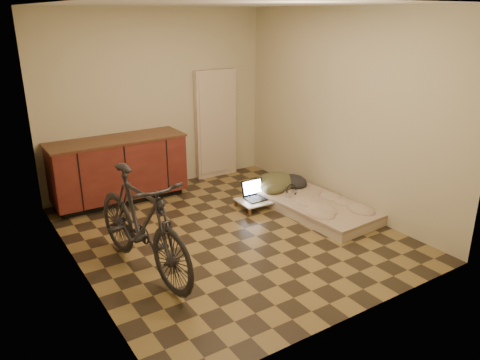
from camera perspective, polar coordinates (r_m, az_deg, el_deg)
room_shell at (r=5.27m, az=-1.40°, el=6.37°), size 3.50×4.00×2.60m
cabinets at (r=6.69m, az=-14.58°, el=1.24°), size 1.84×0.62×0.91m
appliance_panel at (r=7.46m, az=-2.98°, el=6.81°), size 0.70×0.10×1.70m
bicycle at (r=4.74m, az=-11.95°, el=-4.59°), size 0.76×1.90×1.19m
futon at (r=6.36m, az=8.99°, el=-3.10°), size 0.95×1.81×0.15m
clothing_pile at (r=6.76m, az=4.91°, el=0.38°), size 0.70×0.59×0.27m
headphones at (r=6.43m, az=6.29°, el=-1.28°), size 0.24×0.23×0.14m
lap_desk at (r=6.44m, az=2.53°, el=-2.40°), size 0.66×0.44×0.11m
laptop at (r=6.45m, az=1.95°, el=-1.74°), size 0.35×0.31×0.23m
mouse at (r=6.52m, az=4.04°, el=-1.84°), size 0.09×0.11×0.03m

